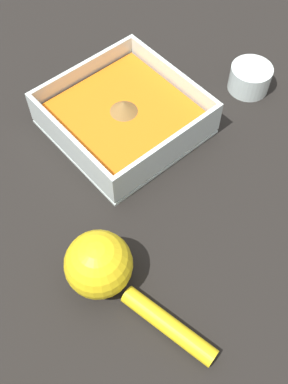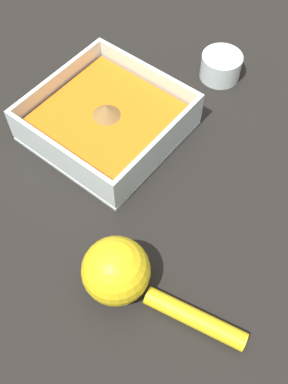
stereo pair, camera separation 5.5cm
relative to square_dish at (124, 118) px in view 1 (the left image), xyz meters
name	(u,v)px [view 1 (the left image)]	position (x,y,z in m)	size (l,w,h in m)	color
ground_plane	(117,128)	(-0.01, 0.01, -0.02)	(4.00, 4.00, 0.00)	black
square_dish	(124,118)	(0.00, 0.00, 0.00)	(0.19, 0.19, 0.06)	silver
spice_bowl	(250,79)	(0.19, -0.06, 0.00)	(0.06, 0.06, 0.04)	silver
lemon_squeezer	(105,270)	(-0.17, -0.17, 0.02)	(0.08, 0.19, 0.08)	yellow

